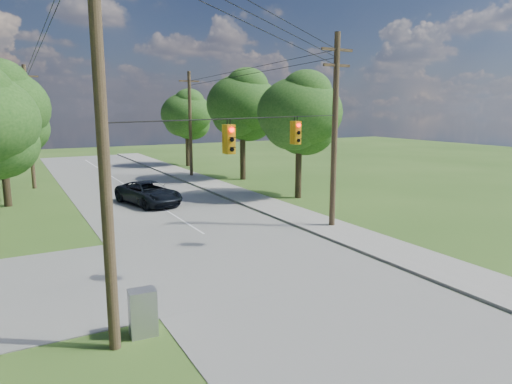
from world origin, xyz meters
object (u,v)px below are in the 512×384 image
car_main_north (149,193)px  pole_north_w (29,126)px  pole_north_e (190,124)px  control_cabinet (143,313)px  pole_ne (335,129)px  pole_sw (102,122)px

car_main_north → pole_north_w: bearing=105.9°
car_main_north → pole_north_e: bearing=41.7°
pole_north_e → car_main_north: (-7.34, -11.08, -4.31)m
pole_north_e → control_cabinet: (-12.61, -29.25, -4.43)m
pole_north_e → control_cabinet: bearing=-113.3°
pole_ne → car_main_north: size_ratio=1.86×
pole_north_e → pole_north_w: size_ratio=1.00×
pole_ne → control_cabinet: size_ratio=7.52×
pole_north_e → pole_north_w: 13.90m
pole_ne → pole_north_e: size_ratio=1.05×
pole_sw → pole_north_e: bearing=65.5°
pole_sw → control_cabinet: size_ratio=8.59×
car_main_north → control_cabinet: bearing=-121.0°
pole_ne → car_main_north: bearing=123.9°
control_cabinet → pole_north_e: bearing=71.0°
pole_north_e → control_cabinet: pole_north_e is taller
pole_sw → pole_north_e: 32.55m
pole_sw → car_main_north: bearing=71.6°
pole_north_w → control_cabinet: pole_north_w is taller
pole_ne → car_main_north: (-7.34, 10.92, -4.65)m
pole_north_e → control_cabinet: 32.16m
pole_ne → pole_north_w: bearing=122.3°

